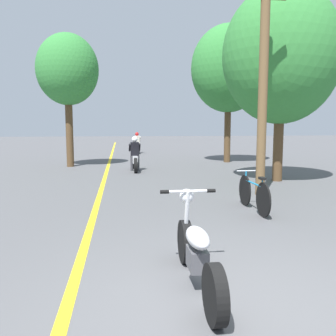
% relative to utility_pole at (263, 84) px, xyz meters
% --- Properties ---
extents(ground_plane, '(120.00, 120.00, 0.00)m').
position_rel_utility_pole_xyz_m(ground_plane, '(-2.56, -5.71, -2.92)').
color(ground_plane, '#515154').
extents(lane_stripe_center, '(0.14, 48.00, 0.01)m').
position_rel_utility_pole_xyz_m(lane_stripe_center, '(-4.26, 6.82, -2.92)').
color(lane_stripe_center, yellow).
rests_on(lane_stripe_center, ground).
extents(utility_pole, '(1.10, 0.24, 5.67)m').
position_rel_utility_pole_xyz_m(utility_pole, '(0.00, 0.00, 0.00)').
color(utility_pole, brown).
rests_on(utility_pole, ground).
extents(roadside_tree_right_near, '(3.82, 3.43, 6.28)m').
position_rel_utility_pole_xyz_m(roadside_tree_right_near, '(1.50, 2.22, 1.15)').
color(roadside_tree_right_near, '#513A23').
rests_on(roadside_tree_right_near, ground).
extents(roadside_tree_right_far, '(3.72, 3.35, 6.78)m').
position_rel_utility_pole_xyz_m(roadside_tree_right_far, '(1.66, 8.43, 1.70)').
color(roadside_tree_right_far, '#513A23').
rests_on(roadside_tree_right_far, ground).
extents(roadside_tree_left, '(2.71, 2.44, 5.85)m').
position_rel_utility_pole_xyz_m(roadside_tree_left, '(-5.94, 7.44, 1.33)').
color(roadside_tree_left, '#513A23').
rests_on(roadside_tree_left, ground).
extents(motorcycle_foreground, '(0.71, 2.10, 1.03)m').
position_rel_utility_pole_xyz_m(motorcycle_foreground, '(-2.85, -5.13, -2.52)').
color(motorcycle_foreground, black).
rests_on(motorcycle_foreground, ground).
extents(motorcycle_rider_lead, '(0.50, 2.07, 1.41)m').
position_rel_utility_pole_xyz_m(motorcycle_rider_lead, '(-3.11, 5.58, -2.39)').
color(motorcycle_rider_lead, black).
rests_on(motorcycle_rider_lead, ground).
extents(motorcycle_rider_far, '(0.50, 1.98, 1.40)m').
position_rel_utility_pole_xyz_m(motorcycle_rider_far, '(-2.58, 14.94, -2.39)').
color(motorcycle_rider_far, black).
rests_on(motorcycle_rider_far, ground).
extents(bicycle_parked, '(0.44, 1.78, 0.83)m').
position_rel_utility_pole_xyz_m(bicycle_parked, '(-0.85, -1.74, -2.54)').
color(bicycle_parked, black).
rests_on(bicycle_parked, ground).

